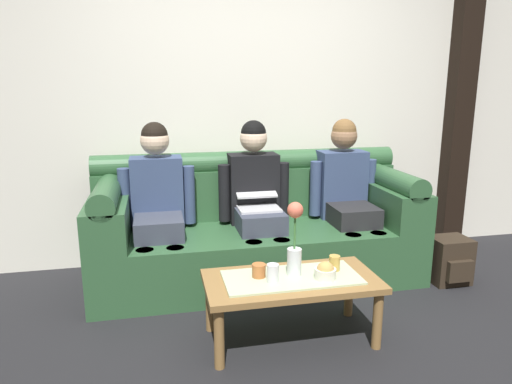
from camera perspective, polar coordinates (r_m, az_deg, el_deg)
ground_plane at (r=2.75m, az=5.51°, el=-19.59°), size 14.00×14.00×0.00m
back_wall_patterned at (r=3.97m, az=-1.67°, el=12.59°), size 6.00×0.12×2.90m
timber_pillar at (r=4.65m, az=23.84°, el=11.58°), size 0.20×0.20×2.90m
couch at (r=3.63m, az=0.00°, el=-4.85°), size 2.45×0.88×0.96m
person_left at (r=3.47m, az=-12.02°, el=-0.98°), size 0.56×0.67×1.22m
person_middle at (r=3.54m, az=0.02°, el=-0.39°), size 0.56×0.67×1.22m
person_right at (r=3.77m, az=11.08°, el=0.19°), size 0.56×0.67×1.22m
coffee_table at (r=2.76m, az=4.39°, el=-11.47°), size 1.01×0.51×0.40m
flower_vase at (r=2.69m, az=4.78°, el=-5.98°), size 0.09×0.09×0.44m
snack_bowl at (r=2.72m, az=8.54°, el=-9.67°), size 0.12×0.12×0.10m
cup_near_left at (r=2.71m, az=0.35°, el=-9.64°), size 0.08×0.08×0.08m
cup_near_right at (r=2.65m, az=2.08°, el=-9.94°), size 0.07×0.07×0.10m
cup_far_center at (r=2.84m, az=9.64°, el=-8.61°), size 0.07×0.07×0.09m
backpack_right at (r=3.87m, az=22.73°, el=-7.80°), size 0.29×0.29×0.35m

